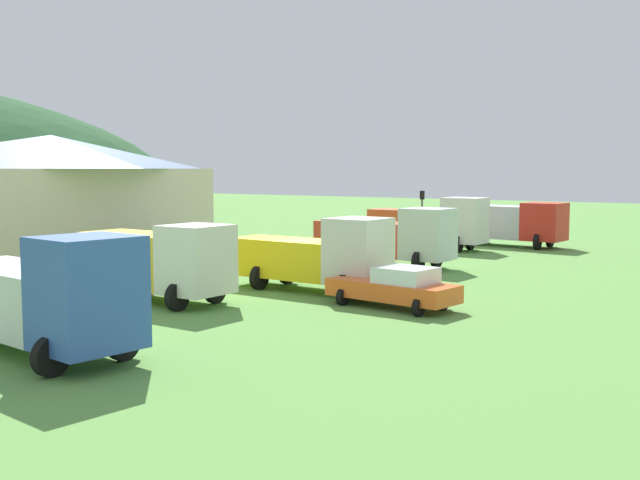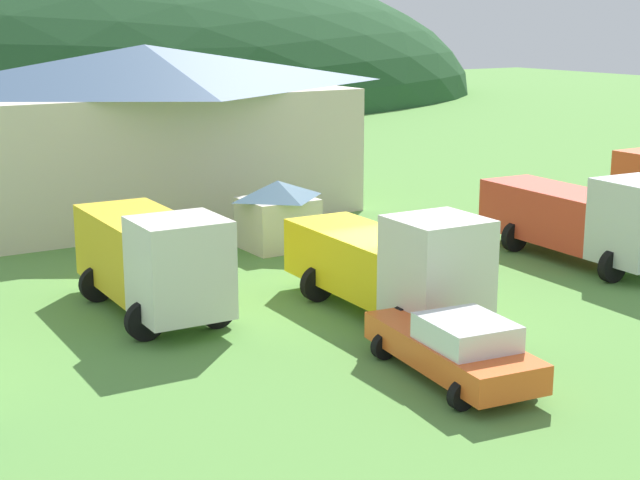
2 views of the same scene
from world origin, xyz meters
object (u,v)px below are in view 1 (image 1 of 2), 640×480
at_px(crane_truck_red, 508,222).
at_px(traffic_cone_near_pickup, 301,278).
at_px(traffic_light_east, 422,216).
at_px(service_pickup_orange, 395,287).
at_px(play_shed_cream, 187,247).
at_px(heavy_rig_striped, 159,260).
at_px(depot_building, 53,198).
at_px(tow_truck_silver, 390,237).
at_px(flatbed_truck_yellow, 317,255).
at_px(heavy_rig_white, 433,223).
at_px(box_truck_blue, 43,296).

relative_size(crane_truck_red, traffic_cone_near_pickup, 13.30).
bearing_deg(traffic_light_east, service_pickup_orange, -157.06).
relative_size(play_shed_cream, heavy_rig_striped, 0.39).
xyz_separation_m(depot_building, tow_truck_silver, (9.64, -16.88, -2.14)).
relative_size(service_pickup_orange, traffic_cone_near_pickup, 8.55).
distance_m(depot_building, flatbed_truck_yellow, 18.54).
relative_size(service_pickup_orange, traffic_light_east, 1.34).
xyz_separation_m(depot_building, play_shed_cream, (1.44, -9.14, -2.48)).
relative_size(play_shed_cream, service_pickup_orange, 0.50).
relative_size(heavy_rig_striped, heavy_rig_white, 0.86).
height_order(play_shed_cream, tow_truck_silver, tow_truck_silver).
bearing_deg(tow_truck_silver, play_shed_cream, -130.49).
height_order(play_shed_cream, service_pickup_orange, play_shed_cream).
distance_m(tow_truck_silver, service_pickup_orange, 12.89).
distance_m(crane_truck_red, service_pickup_orange, 26.26).
bearing_deg(tow_truck_silver, box_truck_blue, -84.07).
bearing_deg(play_shed_cream, traffic_cone_near_pickup, -76.03).
relative_size(box_truck_blue, heavy_rig_striped, 1.18).
height_order(service_pickup_orange, traffic_light_east, traffic_light_east).
bearing_deg(play_shed_cream, flatbed_truck_yellow, -98.90).
height_order(depot_building, heavy_rig_striped, depot_building).
distance_m(flatbed_truck_yellow, crane_truck_red, 24.26).
distance_m(play_shed_cream, heavy_rig_striped, 8.94).
distance_m(service_pickup_orange, traffic_cone_near_pickup, 9.05).
height_order(depot_building, traffic_light_east, depot_building).
relative_size(tow_truck_silver, traffic_light_east, 2.01).
bearing_deg(traffic_light_east, play_shed_cream, 154.18).
relative_size(tow_truck_silver, service_pickup_orange, 1.49).
xyz_separation_m(box_truck_blue, traffic_cone_near_pickup, (17.09, 2.74, -1.77)).
distance_m(depot_building, heavy_rig_white, 24.55).
xyz_separation_m(depot_building, crane_truck_red, (24.24, -18.43, -2.07)).
bearing_deg(heavy_rig_striped, heavy_rig_white, 90.65).
bearing_deg(service_pickup_orange, traffic_cone_near_pickup, 156.35).
distance_m(heavy_rig_white, crane_truck_red, 5.99).
bearing_deg(tow_truck_silver, heavy_rig_striped, -96.20).
bearing_deg(heavy_rig_striped, service_pickup_orange, 27.20).
height_order(box_truck_blue, tow_truck_silver, box_truck_blue).
bearing_deg(traffic_light_east, flatbed_truck_yellow, -170.98).
height_order(heavy_rig_striped, traffic_light_east, traffic_light_east).
bearing_deg(traffic_cone_near_pickup, service_pickup_orange, -120.51).
distance_m(flatbed_truck_yellow, traffic_light_east, 15.74).
height_order(traffic_light_east, traffic_cone_near_pickup, traffic_light_east).
bearing_deg(crane_truck_red, heavy_rig_striped, -93.22).
distance_m(box_truck_blue, traffic_light_east, 29.69).
bearing_deg(heavy_rig_white, flatbed_truck_yellow, -78.93).
relative_size(depot_building, crane_truck_red, 2.08).
height_order(box_truck_blue, service_pickup_orange, box_truck_blue).
bearing_deg(traffic_light_east, depot_building, 134.21).
height_order(heavy_rig_striped, flatbed_truck_yellow, flatbed_truck_yellow).
xyz_separation_m(tow_truck_silver, traffic_light_east, (5.87, 0.93, 0.84)).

